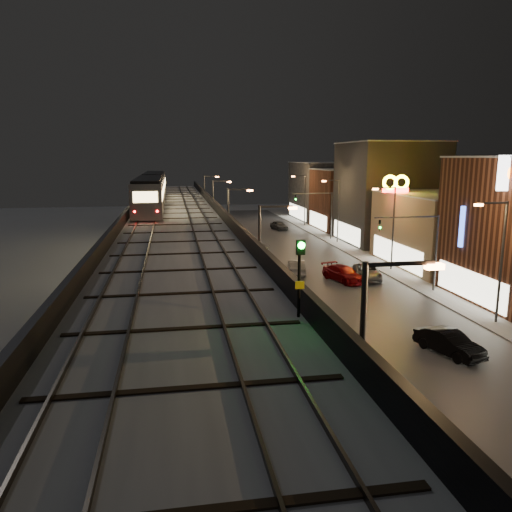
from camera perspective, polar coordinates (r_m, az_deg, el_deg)
ground at (r=23.05m, az=8.22°, el=-20.36°), size 220.00×220.00×0.00m
road_surface at (r=56.67m, az=4.70°, el=-1.06°), size 17.00×120.00×0.06m
sidewalk_right at (r=59.88m, az=14.01°, el=-0.66°), size 4.00×120.00×0.14m
under_viaduct_pavement at (r=54.96m, az=-9.08°, el=-1.55°), size 11.00×120.00×0.06m
elevated_viaduct at (r=50.89m, az=-9.23°, el=3.82°), size 9.00×100.00×6.30m
viaduct_trackbed at (r=50.92m, az=-9.27°, el=4.69°), size 8.40×100.00×0.32m
viaduct_parapet_streetside at (r=51.11m, az=-4.37°, el=5.35°), size 0.30×100.00×1.10m
viaduct_parapet_far at (r=51.06m, az=-14.18°, el=5.04°), size 0.30×100.00×1.10m
building_c at (r=59.53m, az=21.09°, el=2.77°), size 12.20×15.20×8.16m
building_d at (r=73.36m, az=14.90°, el=6.95°), size 12.20×13.20×14.16m
building_e at (r=86.42m, az=11.00°, el=6.38°), size 12.20×12.20×10.16m
building_f at (r=99.57m, az=8.18°, el=7.37°), size 12.20×16.20×11.16m
streetlight_left_0 at (r=16.32m, az=12.77°, el=-13.66°), size 2.57×0.28×9.00m
streetlight_left_1 at (r=32.88m, az=0.87°, el=-0.72°), size 2.57×0.28×9.00m
streetlight_right_1 at (r=39.71m, az=26.01°, el=0.21°), size 2.56×0.28×9.00m
streetlight_left_2 at (r=50.44m, az=-2.85°, el=3.45°), size 2.57×0.28×9.00m
streetlight_right_2 at (r=55.14m, az=15.18°, el=3.73°), size 2.56×0.28×9.00m
streetlight_left_3 at (r=68.23m, az=-4.66°, el=5.45°), size 2.57×0.28×9.00m
streetlight_right_3 at (r=71.77m, az=9.18°, el=5.62°), size 2.56×0.28×9.00m
streetlight_left_4 at (r=86.11m, az=-5.72°, el=6.62°), size 2.57×0.28×9.00m
streetlight_right_4 at (r=88.94m, az=5.45°, el=6.76°), size 2.56×0.28×9.00m
traffic_light_rig_a at (r=46.88m, az=18.71°, el=1.36°), size 6.10×0.34×7.00m
traffic_light_rig_b at (r=74.40m, az=7.77°, el=5.29°), size 6.10×0.34×7.00m
subway_train at (r=61.55m, az=-11.75°, el=7.50°), size 2.85×34.85×3.40m
rail_signal at (r=16.80m, az=5.06°, el=-0.82°), size 0.31×0.41×2.70m
car_taxi at (r=36.27m, az=5.27°, el=-7.01°), size 2.13×4.38×1.44m
car_near_white at (r=52.02m, az=4.63°, el=-1.34°), size 2.48×4.90×1.54m
car_mid_silver at (r=54.54m, az=-2.37°, el=-0.82°), size 2.62×5.05×1.36m
car_mid_dark at (r=63.17m, az=0.00°, el=0.91°), size 3.06×5.46×1.49m
car_far_white at (r=79.38m, az=-3.94°, el=2.93°), size 2.11×4.00×1.30m
car_onc_silver at (r=33.42m, az=21.19°, el=-9.30°), size 2.92×4.84×1.51m
car_onc_dark at (r=51.03m, az=12.60°, el=-1.85°), size 3.74×5.80×1.49m
car_onc_white at (r=49.71m, az=9.96°, el=-2.07°), size 3.60×5.67×1.53m
car_onc_red at (r=84.13m, az=2.65°, el=3.48°), size 2.69×4.65×1.49m
sign_mcdonalds at (r=57.26m, az=15.64°, el=7.04°), size 3.02×0.49×10.16m
sign_carwash at (r=46.18m, az=23.00°, el=2.34°), size 1.54×0.35×8.01m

